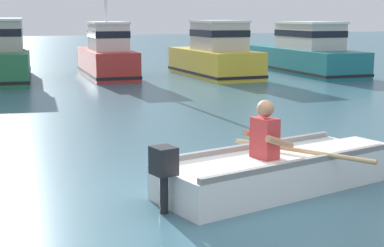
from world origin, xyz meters
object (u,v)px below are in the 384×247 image
moored_boat_green (3,57)px  moored_boat_red (107,56)px  moored_boat_teal (303,54)px  moored_boat_yellow (215,56)px  rowboat_with_person (277,170)px

moored_boat_green → moored_boat_red: moored_boat_red is taller
moored_boat_red → moored_boat_teal: (7.53, -1.30, -0.02)m
moored_boat_yellow → moored_boat_teal: bearing=0.5°
rowboat_with_person → moored_boat_green: (-2.14, 14.69, 0.55)m
moored_boat_red → moored_boat_teal: moored_boat_red is taller
moored_boat_yellow → moored_boat_teal: (3.81, 0.03, -0.02)m
rowboat_with_person → moored_boat_teal: moored_boat_teal is taller
moored_boat_yellow → moored_boat_red: bearing=160.3°
moored_boat_yellow → moored_boat_green: bearing=168.0°
moored_boat_red → moored_boat_green: bearing=176.4°
moored_boat_yellow → moored_boat_teal: 3.81m
moored_boat_teal → rowboat_with_person: bearing=-124.3°
moored_boat_red → moored_boat_teal: 7.65m
rowboat_with_person → moored_boat_red: size_ratio=0.77×
rowboat_with_person → moored_boat_teal: bearing=55.7°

